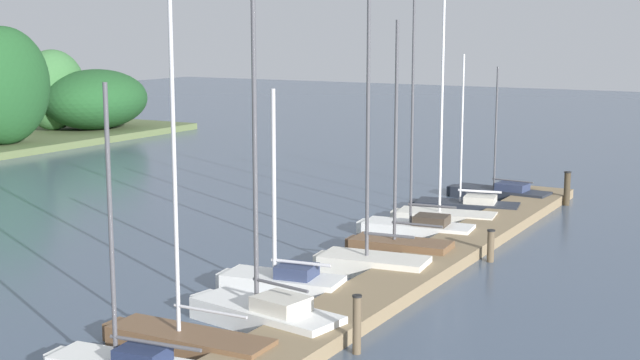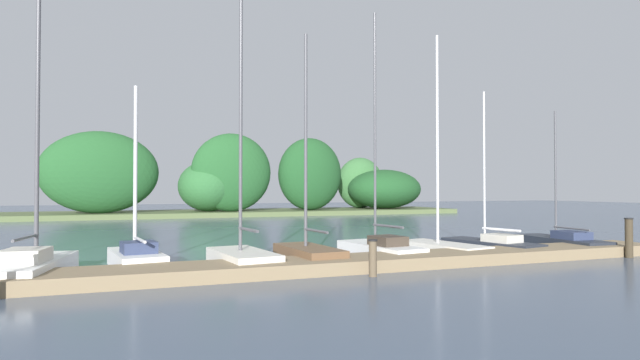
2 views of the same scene
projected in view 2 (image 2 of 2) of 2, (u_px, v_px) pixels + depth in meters
name	position (u px, v px, depth m)	size (l,w,h in m)	color
dock_pier	(205.00, 272.00, 12.87)	(30.85, 1.80, 0.35)	#847051
far_shore	(188.00, 184.00, 42.94)	(55.73, 8.00, 7.03)	#56663D
sailboat_4	(34.00, 263.00, 12.73)	(1.84, 4.16, 7.92)	white
sailboat_5	(136.00, 256.00, 14.58)	(1.62, 3.44, 5.29)	white
sailboat_6	(241.00, 254.00, 14.49)	(1.65, 3.30, 8.47)	silver
sailboat_7	(307.00, 252.00, 15.29)	(1.41, 3.24, 7.02)	brown
sailboat_8	(378.00, 247.00, 16.81)	(1.63, 3.91, 8.24)	white
sailboat_9	(440.00, 245.00, 17.72)	(1.84, 3.77, 7.72)	silver
sailboat_10	(489.00, 244.00, 18.37)	(1.89, 4.12, 5.86)	#232833
sailboat_11	(560.00, 241.00, 19.25)	(1.49, 4.22, 5.29)	#232833
mooring_piling_2	(373.00, 258.00, 13.18)	(0.24, 0.24, 0.96)	brown
mooring_piling_3	(629.00, 238.00, 16.83)	(0.28, 0.28, 1.32)	#3D3323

